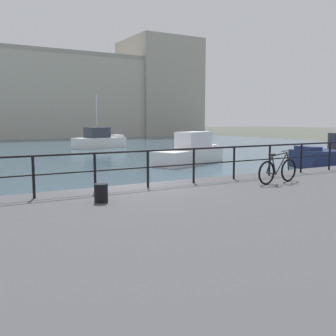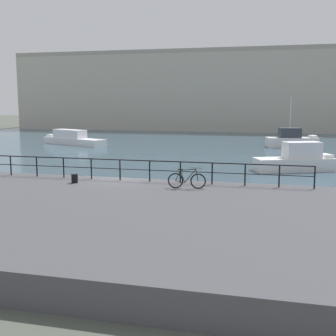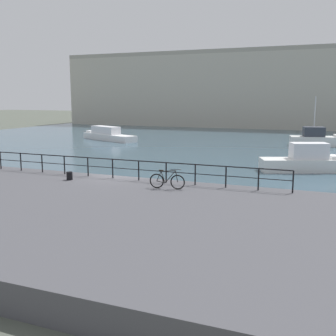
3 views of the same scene
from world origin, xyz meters
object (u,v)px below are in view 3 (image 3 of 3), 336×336
(parked_bicycle, at_px, (167,181))
(mooring_bollard, at_px, (70,176))
(moored_cabin_cruiser, at_px, (303,161))
(moored_white_yacht, at_px, (108,135))
(moored_small_launch, at_px, (315,139))
(harbor_building, at_px, (305,88))

(parked_bicycle, bearing_deg, mooring_bollard, 173.13)
(parked_bicycle, height_order, mooring_bollard, parked_bicycle)
(moored_cabin_cruiser, height_order, moored_white_yacht, moored_cabin_cruiser)
(moored_small_launch, bearing_deg, harbor_building, 84.70)
(moored_small_launch, distance_m, mooring_bollard, 31.92)
(moored_small_launch, bearing_deg, moored_white_yacht, 174.79)
(moored_cabin_cruiser, height_order, moored_small_launch, moored_small_launch)
(harbor_building, bearing_deg, mooring_bollard, -97.83)
(harbor_building, xyz_separation_m, moored_cabin_cruiser, (3.16, -44.56, -6.06))
(harbor_building, distance_m, parked_bicycle, 57.77)
(moored_small_launch, distance_m, parked_bicycle, 30.46)
(moored_small_launch, bearing_deg, parked_bicycle, -112.37)
(moored_cabin_cruiser, xyz_separation_m, moored_white_yacht, (-24.49, 14.12, -0.11))
(moored_cabin_cruiser, xyz_separation_m, moored_small_launch, (0.08, 17.06, 0.04))
(harbor_building, bearing_deg, moored_white_yacht, -125.02)
(moored_white_yacht, height_order, parked_bicycle, parked_bicycle)
(moored_small_launch, xyz_separation_m, moored_white_yacht, (-24.57, -2.94, -0.14))
(mooring_bollard, bearing_deg, harbor_building, 82.17)
(harbor_building, xyz_separation_m, moored_small_launch, (3.24, -27.50, -6.02))
(moored_small_launch, relative_size, parked_bicycle, 3.22)
(harbor_building, relative_size, moored_small_launch, 13.27)
(harbor_building, xyz_separation_m, mooring_bollard, (-7.90, -57.41, -5.67))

